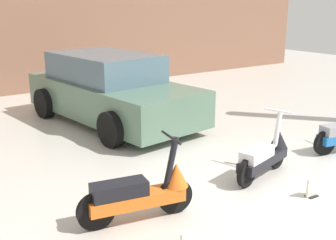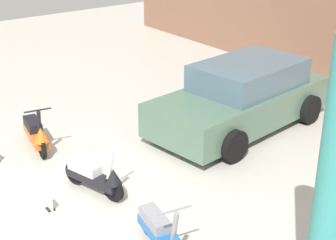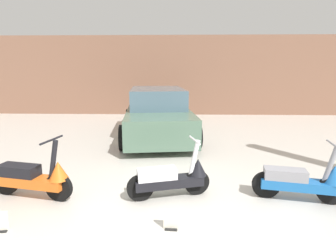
# 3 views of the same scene
# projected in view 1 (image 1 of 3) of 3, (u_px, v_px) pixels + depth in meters

# --- Properties ---
(ground_plane) EXTENTS (28.00, 28.00, 0.00)m
(ground_plane) POSITION_uv_depth(u_px,v_px,m) (299.00, 194.00, 5.68)
(ground_plane) COLOR beige
(wall_back) EXTENTS (19.60, 0.12, 3.49)m
(wall_back) POSITION_uv_depth(u_px,v_px,m) (58.00, 29.00, 12.05)
(wall_back) COLOR #845B47
(wall_back) RESTS_ON ground_plane
(scooter_front_left) EXTENTS (1.41, 0.58, 1.00)m
(scooter_front_left) POSITION_uv_depth(u_px,v_px,m) (142.00, 192.00, 4.93)
(scooter_front_left) COLOR black
(scooter_front_left) RESTS_ON ground_plane
(scooter_front_right) EXTENTS (1.32, 0.61, 0.94)m
(scooter_front_right) POSITION_uv_depth(u_px,v_px,m) (265.00, 154.00, 6.21)
(scooter_front_right) COLOR black
(scooter_front_right) RESTS_ON ground_plane
(car_rear_left) EXTENTS (2.44, 4.45, 1.45)m
(car_rear_left) POSITION_uv_depth(u_px,v_px,m) (110.00, 90.00, 8.95)
(car_rear_left) COLOR #51705B
(car_rear_left) RESTS_ON ground_plane
(placard_near_right_scooter) EXTENTS (0.20, 0.13, 0.26)m
(placard_near_right_scooter) POSITION_uv_depth(u_px,v_px,m) (312.00, 188.00, 5.59)
(placard_near_right_scooter) COLOR black
(placard_near_right_scooter) RESTS_ON ground_plane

